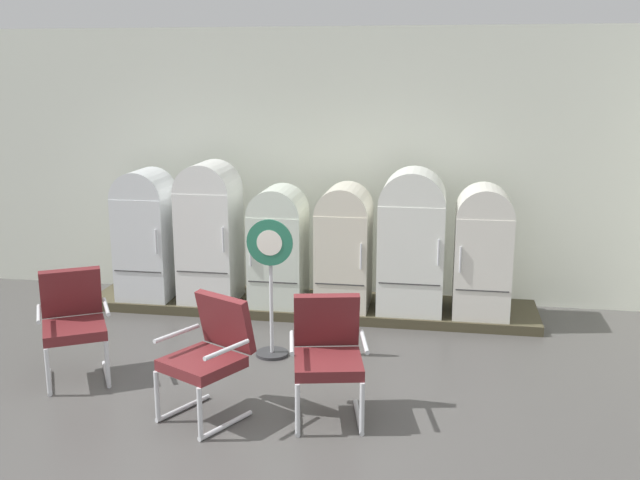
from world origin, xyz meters
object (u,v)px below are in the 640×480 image
object	(u,v)px
refrigerator_0	(146,230)
refrigerator_2	(278,243)
armchair_left	(73,318)
sign_stand	(271,292)
refrigerator_1	(209,228)
armchair_center	(210,350)
refrigerator_5	(483,247)
refrigerator_3	(344,243)
refrigerator_4	(412,237)
armchair_right	(328,350)

from	to	relation	value
refrigerator_0	refrigerator_2	xyz separation A→B (m)	(1.57, 0.01, -0.09)
armchair_left	sign_stand	xyz separation A→B (m)	(1.64, 0.78, 0.10)
refrigerator_1	armchair_center	distance (m)	2.78
refrigerator_5	refrigerator_3	bearing A→B (deg)	180.00
refrigerator_3	refrigerator_2	bearing A→B (deg)	-177.41
refrigerator_0	refrigerator_4	world-z (taller)	refrigerator_4
armchair_center	sign_stand	size ratio (longest dim) A/B	0.72
refrigerator_0	refrigerator_2	size ratio (longest dim) A/B	1.12
refrigerator_1	armchair_center	bearing A→B (deg)	-72.15
refrigerator_5	armchair_center	bearing A→B (deg)	-130.09
armchair_left	armchair_center	world-z (taller)	same
refrigerator_2	sign_stand	bearing A→B (deg)	-80.40
refrigerator_2	refrigerator_4	size ratio (longest dim) A/B	0.86
armchair_right	armchair_center	world-z (taller)	same
refrigerator_1	refrigerator_4	world-z (taller)	refrigerator_1
refrigerator_5	armchair_left	bearing A→B (deg)	-150.08
refrigerator_3	armchair_right	xyz separation A→B (m)	(0.21, -2.49, -0.28)
refrigerator_1	refrigerator_2	xyz separation A→B (m)	(0.81, -0.00, -0.14)
refrigerator_3	armchair_center	bearing A→B (deg)	-105.04
armchair_left	armchair_center	size ratio (longest dim) A/B	1.00
refrigerator_2	refrigerator_4	bearing A→B (deg)	1.18
sign_stand	armchair_center	bearing A→B (deg)	-98.09
refrigerator_2	armchair_left	size ratio (longest dim) A/B	1.38
refrigerator_3	armchair_left	distance (m)	3.04
refrigerator_0	armchair_right	bearing A→B (deg)	-43.98
refrigerator_4	refrigerator_3	bearing A→B (deg)	179.78
armchair_right	refrigerator_5	bearing A→B (deg)	62.34
refrigerator_4	armchair_left	bearing A→B (deg)	-144.04
refrigerator_2	refrigerator_3	bearing A→B (deg)	2.59
refrigerator_0	refrigerator_5	world-z (taller)	refrigerator_0
refrigerator_0	refrigerator_3	xyz separation A→B (m)	(2.32, 0.05, -0.07)
refrigerator_0	armchair_right	xyz separation A→B (m)	(2.53, -2.44, -0.35)
armchair_right	refrigerator_2	bearing A→B (deg)	111.32
armchair_right	sign_stand	bearing A→B (deg)	122.66
refrigerator_2	armchair_right	bearing A→B (deg)	-68.68
refrigerator_0	refrigerator_4	size ratio (longest dim) A/B	0.96
refrigerator_4	armchair_center	distance (m)	3.05
armchair_left	sign_stand	distance (m)	1.82
refrigerator_1	refrigerator_3	xyz separation A→B (m)	(1.56, 0.03, -0.12)
refrigerator_0	armchair_left	xyz separation A→B (m)	(0.16, -2.07, -0.35)
refrigerator_0	refrigerator_3	world-z (taller)	refrigerator_0
armchair_center	sign_stand	distance (m)	1.33
armchair_right	refrigerator_0	bearing A→B (deg)	136.02
refrigerator_4	refrigerator_5	world-z (taller)	refrigerator_4
refrigerator_3	armchair_right	distance (m)	2.51
sign_stand	armchair_right	bearing A→B (deg)	-57.34
refrigerator_3	refrigerator_5	bearing A→B (deg)	-0.00
refrigerator_0	armchair_right	distance (m)	3.54
armchair_left	armchair_center	xyz separation A→B (m)	(1.45, -0.53, 0.00)
refrigerator_2	sign_stand	distance (m)	1.33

